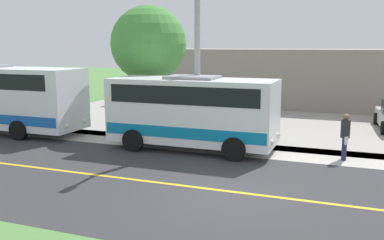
% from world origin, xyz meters
% --- Properties ---
extents(ground_plane, '(120.00, 120.00, 0.00)m').
position_xyz_m(ground_plane, '(0.00, 0.00, 0.00)').
color(ground_plane, '#548442').
extents(road_surface, '(8.00, 100.00, 0.01)m').
position_xyz_m(road_surface, '(0.00, 0.00, 0.00)').
color(road_surface, '#333335').
rests_on(road_surface, ground).
extents(sidewalk, '(2.40, 100.00, 0.01)m').
position_xyz_m(sidewalk, '(-5.20, 0.00, 0.00)').
color(sidewalk, '#B2ADA3').
rests_on(sidewalk, ground).
extents(parking_lot_surface, '(14.00, 36.00, 0.01)m').
position_xyz_m(parking_lot_surface, '(-12.40, 3.00, 0.00)').
color(parking_lot_surface, '#9E9991').
rests_on(parking_lot_surface, ground).
extents(road_centre_line, '(0.16, 100.00, 0.00)m').
position_xyz_m(road_centre_line, '(0.00, 0.00, 0.01)').
color(road_centre_line, gold).
rests_on(road_centre_line, ground).
extents(shuttle_bus_front, '(2.68, 6.85, 3.01)m').
position_xyz_m(shuttle_bus_front, '(-4.51, -2.76, 1.65)').
color(shuttle_bus_front, white).
rests_on(shuttle_bus_front, ground).
extents(pedestrian_with_bags, '(0.72, 0.34, 1.74)m').
position_xyz_m(pedestrian_with_bags, '(-4.94, 3.13, 0.94)').
color(pedestrian_with_bags, '#1E2347').
rests_on(pedestrian_with_bags, ground).
extents(street_light_pole, '(1.97, 0.24, 7.14)m').
position_xyz_m(street_light_pole, '(-4.86, -2.74, 3.97)').
color(street_light_pole, '#9E9EA3').
rests_on(street_light_pole, ground).
extents(tree_curbside, '(3.68, 3.68, 6.13)m').
position_xyz_m(tree_curbside, '(-7.40, -6.13, 4.27)').
color(tree_curbside, brown).
rests_on(tree_curbside, ground).
extents(commercial_building, '(10.00, 22.21, 3.95)m').
position_xyz_m(commercial_building, '(-21.40, -1.06, 1.97)').
color(commercial_building, gray).
rests_on(commercial_building, ground).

